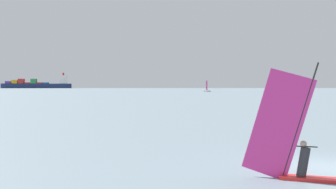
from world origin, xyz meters
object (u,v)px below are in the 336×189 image
Objects in this scene: windsurfer at (293,146)px; channel_buoy at (292,99)px; cargo_ship at (38,84)px; small_sailboat at (207,91)px.

windsurfer is 2.26× the size of channel_buoy.
cargo_ship reaches higher than small_sailboat.
channel_buoy is at bearing 98.75° from cargo_ship.
cargo_ship is (-261.53, 862.77, 7.52)m from windsurfer.
cargo_ship is at bearing 128.48° from windsurfer.
small_sailboat is (290.47, -627.23, -7.91)m from cargo_ship.
cargo_ship reaches higher than channel_buoy.
small_sailboat is at bearing 104.23° from cargo_ship.
cargo_ship is 82.75× the size of channel_buoy.
cargo_ship is at bearing 109.37° from channel_buoy.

